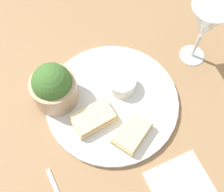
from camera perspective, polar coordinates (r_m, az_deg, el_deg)
The scene contains 8 objects.
ground_plane at distance 0.64m, azimuth 0.00°, elevation -1.37°, with size 4.00×4.00×0.00m, color #93704C.
dinner_plate at distance 0.63m, azimuth 0.00°, elevation -1.10°, with size 0.30×0.30×0.01m.
salad_bowl at distance 0.60m, azimuth -11.81°, elevation 1.90°, with size 0.10×0.10×0.11m.
sauce_ramekin at distance 0.63m, azimuth 2.02°, elevation 2.66°, with size 0.06×0.06×0.03m.
cheese_toast_near at distance 0.60m, azimuth -3.80°, elevation -4.48°, with size 0.10×0.07×0.03m.
cheese_toast_far at distance 0.59m, azimuth 4.08°, elevation -7.48°, with size 0.10×0.09×0.03m.
wine_glass at distance 0.64m, azimuth 18.57°, elevation 13.89°, with size 0.09×0.09×0.17m.
napkin at distance 0.60m, azimuth 14.12°, elevation -17.69°, with size 0.13×0.13×0.01m.
Camera 1 is at (-0.09, -0.26, 0.58)m, focal length 45.00 mm.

